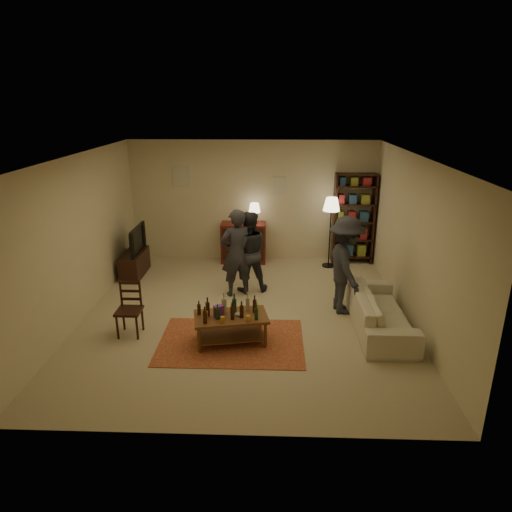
{
  "coord_description": "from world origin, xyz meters",
  "views": [
    {
      "loc": [
        0.44,
        -7.13,
        3.55
      ],
      "look_at": [
        0.18,
        0.1,
        1.04
      ],
      "focal_mm": 32.0,
      "sensor_mm": 36.0,
      "label": 1
    }
  ],
  "objects_px": {
    "dining_chair": "(130,307)",
    "bookshelf": "(353,218)",
    "coffee_table": "(230,318)",
    "person_right": "(248,252)",
    "floor_lamp": "(331,209)",
    "dresser": "(244,242)",
    "person_left": "(236,253)",
    "sofa": "(380,311)",
    "person_by_sofa": "(345,265)",
    "tv_stand": "(134,257)"
  },
  "relations": [
    {
      "from": "coffee_table",
      "to": "person_right",
      "type": "bearing_deg",
      "value": 85.4
    },
    {
      "from": "coffee_table",
      "to": "floor_lamp",
      "type": "xyz_separation_m",
      "value": [
        1.88,
        3.42,
        0.9
      ]
    },
    {
      "from": "tv_stand",
      "to": "person_right",
      "type": "height_order",
      "value": "person_right"
    },
    {
      "from": "dining_chair",
      "to": "bookshelf",
      "type": "relative_size",
      "value": 0.44
    },
    {
      "from": "tv_stand",
      "to": "floor_lamp",
      "type": "relative_size",
      "value": 0.68
    },
    {
      "from": "dresser",
      "to": "bookshelf",
      "type": "height_order",
      "value": "bookshelf"
    },
    {
      "from": "dining_chair",
      "to": "person_by_sofa",
      "type": "height_order",
      "value": "person_by_sofa"
    },
    {
      "from": "sofa",
      "to": "person_right",
      "type": "relative_size",
      "value": 1.33
    },
    {
      "from": "bookshelf",
      "to": "person_left",
      "type": "relative_size",
      "value": 1.21
    },
    {
      "from": "bookshelf",
      "to": "person_right",
      "type": "height_order",
      "value": "bookshelf"
    },
    {
      "from": "dining_chair",
      "to": "person_left",
      "type": "distance_m",
      "value": 2.25
    },
    {
      "from": "tv_stand",
      "to": "bookshelf",
      "type": "distance_m",
      "value": 4.84
    },
    {
      "from": "coffee_table",
      "to": "sofa",
      "type": "distance_m",
      "value": 2.44
    },
    {
      "from": "floor_lamp",
      "to": "bookshelf",
      "type": "bearing_deg",
      "value": 30.48
    },
    {
      "from": "person_left",
      "to": "dresser",
      "type": "bearing_deg",
      "value": -113.12
    },
    {
      "from": "person_right",
      "to": "tv_stand",
      "type": "bearing_deg",
      "value": -25.89
    },
    {
      "from": "dining_chair",
      "to": "person_left",
      "type": "relative_size",
      "value": 0.53
    },
    {
      "from": "person_by_sofa",
      "to": "dining_chair",
      "type": "bearing_deg",
      "value": 96.18
    },
    {
      "from": "person_right",
      "to": "person_by_sofa",
      "type": "bearing_deg",
      "value": 143.49
    },
    {
      "from": "coffee_table",
      "to": "dining_chair",
      "type": "height_order",
      "value": "dining_chair"
    },
    {
      "from": "dining_chair",
      "to": "person_by_sofa",
      "type": "bearing_deg",
      "value": 14.88
    },
    {
      "from": "person_right",
      "to": "person_left",
      "type": "bearing_deg",
      "value": 38.04
    },
    {
      "from": "dining_chair",
      "to": "bookshelf",
      "type": "height_order",
      "value": "bookshelf"
    },
    {
      "from": "person_left",
      "to": "floor_lamp",
      "type": "bearing_deg",
      "value": -162.5
    },
    {
      "from": "tv_stand",
      "to": "person_right",
      "type": "bearing_deg",
      "value": -16.59
    },
    {
      "from": "dining_chair",
      "to": "floor_lamp",
      "type": "height_order",
      "value": "floor_lamp"
    },
    {
      "from": "dresser",
      "to": "person_right",
      "type": "xyz_separation_m",
      "value": [
        0.18,
        -1.64,
        0.31
      ]
    },
    {
      "from": "dining_chair",
      "to": "dresser",
      "type": "bearing_deg",
      "value": 65.38
    },
    {
      "from": "coffee_table",
      "to": "bookshelf",
      "type": "relative_size",
      "value": 0.59
    },
    {
      "from": "dining_chair",
      "to": "person_left",
      "type": "xyz_separation_m",
      "value": [
        1.56,
        1.57,
        0.38
      ]
    },
    {
      "from": "bookshelf",
      "to": "person_by_sofa",
      "type": "xyz_separation_m",
      "value": [
        -0.55,
        -2.58,
        -0.18
      ]
    },
    {
      "from": "dining_chair",
      "to": "person_left",
      "type": "bearing_deg",
      "value": 45.27
    },
    {
      "from": "dresser",
      "to": "person_right",
      "type": "height_order",
      "value": "person_right"
    },
    {
      "from": "dresser",
      "to": "sofa",
      "type": "relative_size",
      "value": 0.65
    },
    {
      "from": "bookshelf",
      "to": "person_right",
      "type": "bearing_deg",
      "value": -142.88
    },
    {
      "from": "tv_stand",
      "to": "sofa",
      "type": "xyz_separation_m",
      "value": [
        4.64,
        -2.2,
        -0.08
      ]
    },
    {
      "from": "bookshelf",
      "to": "floor_lamp",
      "type": "xyz_separation_m",
      "value": [
        -0.54,
        -0.32,
        0.27
      ]
    },
    {
      "from": "coffee_table",
      "to": "bookshelf",
      "type": "xyz_separation_m",
      "value": [
        2.42,
        3.74,
        0.63
      ]
    },
    {
      "from": "floor_lamp",
      "to": "dresser",
      "type": "bearing_deg",
      "value": 172.49
    },
    {
      "from": "floor_lamp",
      "to": "person_right",
      "type": "height_order",
      "value": "person_right"
    },
    {
      "from": "dining_chair",
      "to": "dresser",
      "type": "relative_size",
      "value": 0.65
    },
    {
      "from": "dresser",
      "to": "person_left",
      "type": "distance_m",
      "value": 1.89
    },
    {
      "from": "dresser",
      "to": "person_by_sofa",
      "type": "bearing_deg",
      "value": -53.07
    },
    {
      "from": "person_left",
      "to": "person_right",
      "type": "distance_m",
      "value": 0.3
    },
    {
      "from": "coffee_table",
      "to": "floor_lamp",
      "type": "height_order",
      "value": "floor_lamp"
    },
    {
      "from": "bookshelf",
      "to": "floor_lamp",
      "type": "bearing_deg",
      "value": -149.52
    },
    {
      "from": "bookshelf",
      "to": "person_by_sofa",
      "type": "relative_size",
      "value": 1.18
    },
    {
      "from": "coffee_table",
      "to": "person_right",
      "type": "height_order",
      "value": "person_right"
    },
    {
      "from": "person_left",
      "to": "person_right",
      "type": "xyz_separation_m",
      "value": [
        0.2,
        0.22,
        -0.05
      ]
    },
    {
      "from": "tv_stand",
      "to": "person_by_sofa",
      "type": "height_order",
      "value": "person_by_sofa"
    }
  ]
}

